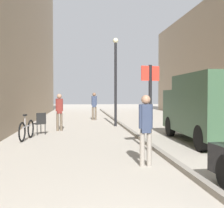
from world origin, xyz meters
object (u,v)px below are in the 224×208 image
(pedestrian_mid_block, at_px, (94,104))
(cafe_chair_near_window, at_px, (40,122))
(pedestrian_far_crossing, at_px, (146,125))
(delivery_van, at_px, (209,106))
(bicycle_leaning, at_px, (27,130))
(pedestrian_main_foreground, at_px, (59,109))
(street_sign_post, at_px, (150,100))
(lamp_post, at_px, (116,76))

(pedestrian_mid_block, bearing_deg, cafe_chair_near_window, 78.39)
(pedestrian_far_crossing, relative_size, cafe_chair_near_window, 1.81)
(delivery_van, height_order, bicycle_leaning, delivery_van)
(cafe_chair_near_window, bearing_deg, pedestrian_far_crossing, -96.92)
(pedestrian_main_foreground, distance_m, bicycle_leaning, 2.99)
(pedestrian_mid_block, bearing_deg, delivery_van, 118.27)
(pedestrian_far_crossing, relative_size, delivery_van, 0.34)
(pedestrian_mid_block, height_order, delivery_van, delivery_van)
(pedestrian_far_crossing, distance_m, delivery_van, 4.44)
(street_sign_post, bearing_deg, cafe_chair_near_window, -63.64)
(pedestrian_far_crossing, bearing_deg, delivery_van, 46.50)
(delivery_van, height_order, lamp_post, lamp_post)
(pedestrian_main_foreground, distance_m, delivery_van, 6.89)
(pedestrian_far_crossing, bearing_deg, pedestrian_main_foreground, 108.18)
(pedestrian_mid_block, height_order, bicycle_leaning, pedestrian_mid_block)
(pedestrian_mid_block, bearing_deg, lamp_post, 111.59)
(street_sign_post, distance_m, cafe_chair_near_window, 5.77)
(lamp_post, xyz_separation_m, bicycle_leaning, (-3.94, -4.52, -2.34))
(pedestrian_mid_block, bearing_deg, pedestrian_main_foreground, 80.53)
(street_sign_post, bearing_deg, pedestrian_mid_block, -99.88)
(pedestrian_main_foreground, distance_m, pedestrian_far_crossing, 7.77)
(pedestrian_mid_block, relative_size, bicycle_leaning, 1.05)
(delivery_van, bearing_deg, cafe_chair_near_window, 157.39)
(delivery_van, distance_m, lamp_post, 6.61)
(street_sign_post, xyz_separation_m, lamp_post, (-0.17, 7.34, 1.18))
(street_sign_post, height_order, cafe_chair_near_window, street_sign_post)
(pedestrian_far_crossing, bearing_deg, pedestrian_mid_block, 91.78)
(pedestrian_mid_block, bearing_deg, bicycle_leaning, 79.56)
(street_sign_post, xyz_separation_m, cafe_chair_near_window, (-3.79, 4.23, -1.00))
(delivery_van, bearing_deg, lamp_post, 115.47)
(delivery_van, bearing_deg, pedestrian_main_foreground, 144.82)
(pedestrian_main_foreground, distance_m, cafe_chair_near_window, 1.57)
(pedestrian_far_crossing, xyz_separation_m, bicycle_leaning, (-3.58, 4.62, -0.60))
(street_sign_post, xyz_separation_m, bicycle_leaning, (-4.11, 2.82, -1.16))
(pedestrian_mid_block, distance_m, pedestrian_far_crossing, 13.30)
(pedestrian_far_crossing, height_order, delivery_van, delivery_van)
(street_sign_post, bearing_deg, pedestrian_main_foreground, -76.60)
(pedestrian_mid_block, distance_m, street_sign_post, 11.55)
(delivery_van, xyz_separation_m, bicycle_leaning, (-6.58, 1.37, -0.92))
(pedestrian_main_foreground, bearing_deg, lamp_post, 18.05)
(pedestrian_mid_block, height_order, street_sign_post, street_sign_post)
(lamp_post, bearing_deg, delivery_van, -65.87)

